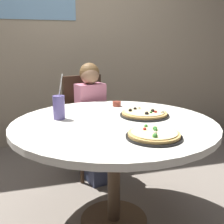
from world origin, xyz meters
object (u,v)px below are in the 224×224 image
Objects in this scene: chair_wooden at (87,119)px; pizza_cheese at (154,135)px; diner_child at (94,128)px; dining_table at (114,133)px; soda_cup at (59,107)px; sauce_bowl at (117,104)px; pizza_veggie at (144,114)px.

pizza_cheese is at bearing -83.97° from chair_wooden.
chair_wooden is at bearing 96.03° from pizza_cheese.
pizza_cheese is (0.10, -1.11, 0.28)m from diner_child.
chair_wooden is at bearing 91.33° from dining_table.
dining_table is 1.24× the size of diner_child.
pizza_cheese is 1.01× the size of soda_cup.
dining_table is 0.92m from chair_wooden.
diner_child is 3.50× the size of pizza_cheese.
diner_child is at bearing 113.03° from sauce_bowl.
pizza_cheese is 0.81m from sauce_bowl.
pizza_veggie is at bearing -72.29° from chair_wooden.
diner_child is 1.15m from pizza_cheese.
diner_child is 0.77m from soda_cup.
sauce_bowl is (0.13, -0.30, 0.29)m from diner_child.
sauce_bowl is (0.49, 0.28, -0.06)m from soda_cup.
sauce_bowl is at bearing 29.51° from soda_cup.
chair_wooden reaches higher than pizza_veggie.
soda_cup is at bearing 172.43° from pizza_veggie.
pizza_veggie is at bearing 16.69° from dining_table.
chair_wooden reaches higher than pizza_cheese.
sauce_bowl is at bearing 71.18° from dining_table.
soda_cup is (-0.34, 0.15, 0.17)m from dining_table.
dining_table is 0.75m from diner_child.
dining_table is 19.18× the size of sauce_bowl.
pizza_cheese is (-0.13, -0.45, -0.00)m from pizza_veggie.
soda_cup is (-0.32, -0.76, 0.30)m from chair_wooden.
soda_cup reaches higher than dining_table.
soda_cup is at bearing -121.89° from diner_child.
sauce_bowl is (0.15, 0.43, 0.11)m from dining_table.
pizza_cheese reaches higher than dining_table.
dining_table is at bearing -23.88° from soda_cup.
sauce_bowl is at bearing -66.97° from diner_child.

